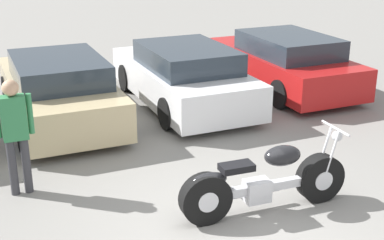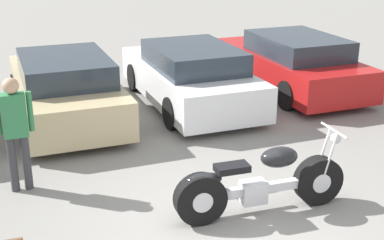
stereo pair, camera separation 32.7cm
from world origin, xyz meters
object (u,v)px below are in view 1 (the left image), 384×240
Objects in this scene: parked_car_champagne at (58,90)px; person_standing at (15,128)px; motorcycle at (263,182)px; parked_car_white at (183,76)px; parked_car_red at (283,62)px.

parked_car_champagne is 2.61× the size of person_standing.
person_standing is at bearing 147.97° from motorcycle.
motorcycle is 1.42× the size of person_standing.
motorcycle is at bearing -99.51° from parked_car_white.
person_standing reaches higher than motorcycle.
motorcycle is 4.80m from parked_car_white.
parked_car_white is 2.61× the size of person_standing.
parked_car_champagne is (-1.84, 4.76, 0.20)m from motorcycle.
motorcycle is 0.54× the size of parked_car_white.
motorcycle is at bearing -124.67° from parked_car_red.
motorcycle is 0.54× the size of parked_car_champagne.
motorcycle is 3.49m from person_standing.
person_standing reaches higher than parked_car_white.
parked_car_champagne reaches higher than motorcycle.
parked_car_red is 2.61× the size of person_standing.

